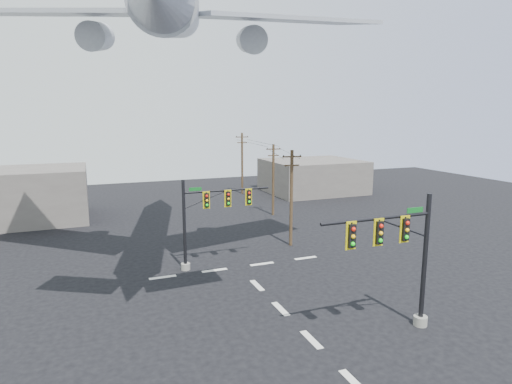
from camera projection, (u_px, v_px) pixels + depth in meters
name	position (u px, v px, depth m)	size (l,w,h in m)	color
ground	(311.00, 340.00, 23.03)	(120.00, 120.00, 0.00)	black
lane_markings	(272.00, 300.00, 27.92)	(14.00, 21.20, 0.01)	silver
signal_mast_near	(402.00, 257.00, 23.19)	(7.12, 0.85, 7.72)	gray
signal_mast_far	(207.00, 218.00, 33.33)	(7.33, 0.78, 7.12)	gray
utility_pole_a	(291.00, 196.00, 38.93)	(1.77, 0.37, 8.85)	#45311D
utility_pole_b	(273.00, 178.00, 51.05)	(1.73, 0.36, 8.55)	#45311D
utility_pole_c	(242.00, 162.00, 65.06)	(1.90, 0.43, 9.31)	#45311D
power_lines	(266.00, 147.00, 51.51)	(6.38, 26.71, 0.23)	black
airliner	(175.00, 13.00, 30.69)	(29.94, 32.10, 8.66)	#B6BBC3
building_left	(1.00, 197.00, 47.41)	(18.00, 10.00, 6.00)	#645D58
building_right	(313.00, 176.00, 67.13)	(14.00, 12.00, 5.00)	#645D58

